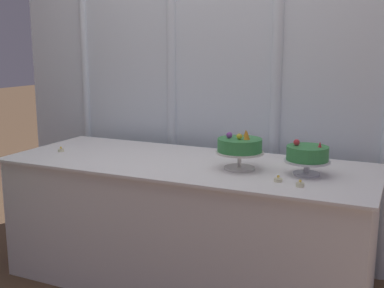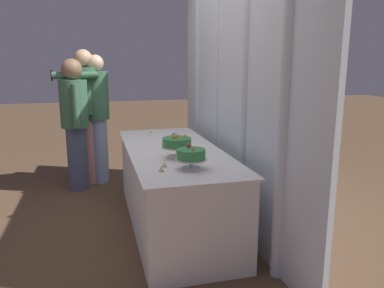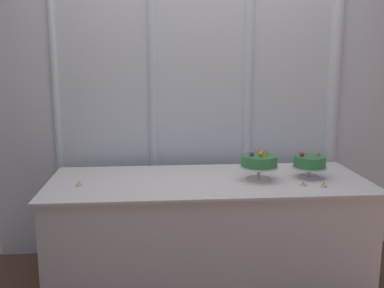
% 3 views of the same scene
% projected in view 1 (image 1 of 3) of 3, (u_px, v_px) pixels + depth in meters
% --- Properties ---
extents(ground_plane, '(24.00, 24.00, 0.00)m').
position_uv_depth(ground_plane, '(180.00, 287.00, 2.82)').
color(ground_plane, brown).
extents(draped_curtain, '(3.20, 0.16, 2.79)m').
position_uv_depth(draped_curtain, '(229.00, 34.00, 3.09)').
color(draped_curtain, silver).
rests_on(draped_curtain, ground_plane).
extents(cake_table, '(2.13, 0.83, 0.74)m').
position_uv_depth(cake_table, '(187.00, 222.00, 2.83)').
color(cake_table, white).
rests_on(cake_table, ground_plane).
extents(cake_display_nearleft, '(0.26, 0.26, 0.22)m').
position_uv_depth(cake_display_nearleft, '(240.00, 147.00, 2.57)').
color(cake_display_nearleft, silver).
rests_on(cake_display_nearleft, cake_table).
extents(cake_display_nearright, '(0.24, 0.24, 0.18)m').
position_uv_depth(cake_display_nearright, '(307.00, 155.00, 2.45)').
color(cake_display_nearright, silver).
rests_on(cake_display_nearright, cake_table).
extents(tealight_far_left, '(0.04, 0.04, 0.03)m').
position_uv_depth(tealight_far_left, '(61.00, 150.00, 3.03)').
color(tealight_far_left, beige).
rests_on(tealight_far_left, cake_table).
extents(tealight_near_left, '(0.04, 0.04, 0.03)m').
position_uv_depth(tealight_near_left, '(278.00, 180.00, 2.35)').
color(tealight_near_left, beige).
rests_on(tealight_near_left, cake_table).
extents(tealight_near_right, '(0.04, 0.04, 0.04)m').
position_uv_depth(tealight_near_right, '(300.00, 185.00, 2.26)').
color(tealight_near_right, beige).
rests_on(tealight_near_right, cake_table).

